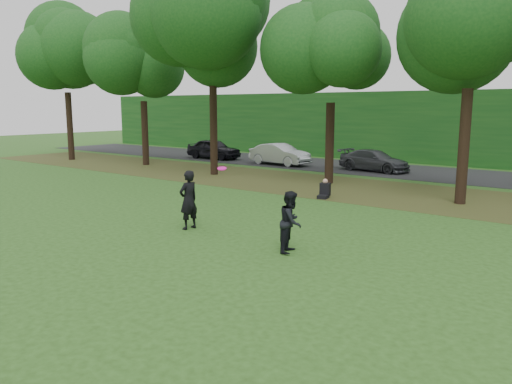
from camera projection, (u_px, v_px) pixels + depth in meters
ground at (168, 257)px, 13.17m from camera, size 120.00×120.00×0.00m
leaf_litter at (375, 191)px, 23.32m from camera, size 60.00×7.00×0.01m
street at (432, 173)px, 29.57m from camera, size 70.00×7.00×0.02m
far_hedge at (464, 128)px, 33.84m from camera, size 70.00×3.00×5.00m
player_left at (189, 200)px, 16.00m from camera, size 0.51×0.73×1.91m
player_right at (291, 222)px, 13.46m from camera, size 0.84×0.96×1.68m
parked_cars at (395, 162)px, 29.48m from camera, size 34.88×2.81×1.48m
frisbee at (222, 168)px, 14.63m from camera, size 0.38×0.38×0.11m
seated_person at (325, 191)px, 21.63m from camera, size 0.56×0.80×0.83m
tree_line at (375, 17)px, 22.16m from camera, size 55.30×7.90×12.31m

